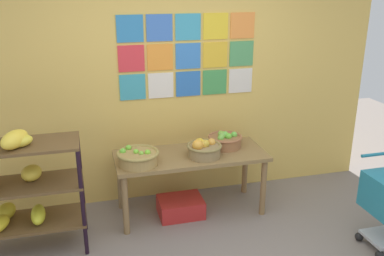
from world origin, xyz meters
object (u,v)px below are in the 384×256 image
(fruit_basket_right, at_px, (138,157))
(banana_shelf_unit, at_px, (8,185))
(display_table, at_px, (191,161))
(fruit_basket_left, at_px, (225,140))
(produce_crate_under_table, at_px, (181,207))
(fruit_basket_back_right, at_px, (204,149))

(fruit_basket_right, bearing_deg, banana_shelf_unit, -171.72)
(display_table, distance_m, fruit_basket_left, 0.44)
(display_table, relative_size, produce_crate_under_table, 3.36)
(banana_shelf_unit, xyz_separation_m, fruit_basket_left, (2.08, 0.38, 0.07))
(display_table, bearing_deg, banana_shelf_unit, -170.36)
(fruit_basket_back_right, bearing_deg, produce_crate_under_table, 167.32)
(banana_shelf_unit, distance_m, fruit_basket_back_right, 1.81)
(banana_shelf_unit, relative_size, fruit_basket_left, 3.26)
(fruit_basket_back_right, xyz_separation_m, fruit_basket_left, (0.29, 0.19, -0.01))
(display_table, bearing_deg, produce_crate_under_table, -157.92)
(fruit_basket_back_right, height_order, produce_crate_under_table, fruit_basket_back_right)
(fruit_basket_right, bearing_deg, produce_crate_under_table, 9.49)
(banana_shelf_unit, bearing_deg, produce_crate_under_table, 8.62)
(fruit_basket_back_right, relative_size, produce_crate_under_table, 0.77)
(fruit_basket_right, distance_m, produce_crate_under_table, 0.77)
(banana_shelf_unit, relative_size, fruit_basket_back_right, 3.34)
(banana_shelf_unit, xyz_separation_m, fruit_basket_back_right, (1.79, 0.19, 0.08))
(fruit_basket_left, bearing_deg, produce_crate_under_table, -164.62)
(fruit_basket_back_right, bearing_deg, banana_shelf_unit, -174.11)
(banana_shelf_unit, bearing_deg, fruit_basket_right, 8.28)
(fruit_basket_right, xyz_separation_m, produce_crate_under_table, (0.43, 0.07, -0.64))
(display_table, height_order, fruit_basket_left, fruit_basket_left)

